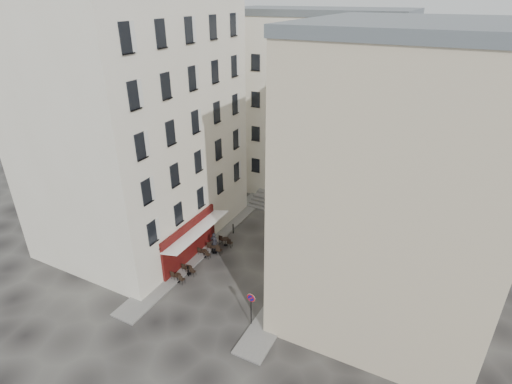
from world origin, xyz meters
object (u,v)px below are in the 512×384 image
Objects in this scene: no_parking_sign at (251,304)px; bistro_table_a at (178,277)px; pedestrian at (214,242)px; bistro_table_b at (189,270)px.

no_parking_sign is 2.16× the size of bistro_table_a.
no_parking_sign is 9.07m from pedestrian.
no_parking_sign reaches higher than bistro_table_b.
pedestrian reaches higher than bistro_table_a.
pedestrian is (0.15, 3.49, 0.50)m from bistro_table_b.
bistro_table_b is at bearing 80.74° from bistro_table_a.
no_parking_sign is 7.30m from bistro_table_a.
bistro_table_b is (0.19, 1.17, -0.00)m from bistro_table_a.
pedestrian is (-6.70, 6.05, -0.90)m from no_parking_sign.
bistro_table_b is at bearing 80.04° from pedestrian.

